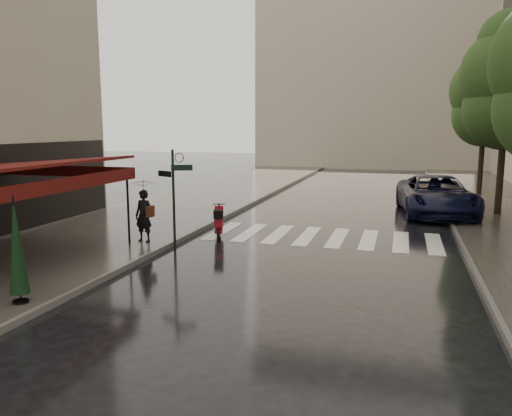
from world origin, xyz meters
The scene contains 13 objects.
ground centered at (0.00, 0.00, 0.00)m, with size 120.00×120.00×0.00m, color black.
sidewalk_near centered at (-4.50, 12.00, 0.06)m, with size 6.00×60.00×0.12m, color #38332D.
curb_near centered at (-1.45, 12.00, 0.07)m, with size 0.12×60.00×0.16m, color #595651.
curb_far centered at (7.45, 12.00, 0.07)m, with size 0.12×60.00×0.16m, color #595651.
crosswalk centered at (2.98, 6.00, 0.01)m, with size 7.85×3.20×0.01m.
signpost centered at (-1.19, 3.00, 1.83)m, with size 1.17×0.29×3.10m.
backdrop_building centered at (3.00, 38.00, 10.00)m, with size 22.00×6.00×20.00m, color tan.
tree_mid centered at (9.50, 12.00, 5.59)m, with size 3.80×3.80×8.34m.
tree_far centered at (9.70, 19.00, 5.46)m, with size 3.80×3.80×8.16m.
pedestrian_with_umbrella centered at (-2.34, 3.17, 1.76)m, with size 1.11×1.13×2.46m.
scooter centered at (-0.42, 4.84, 0.51)m, with size 0.78×1.61×1.10m.
parked_car centered at (7.00, 11.75, 0.86)m, with size 2.84×6.16×1.71m, color black.
parasol_front centered at (-2.05, -2.66, 1.33)m, with size 0.40×0.40×2.25m.
Camera 1 is at (5.51, -10.89, 3.76)m, focal length 35.00 mm.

